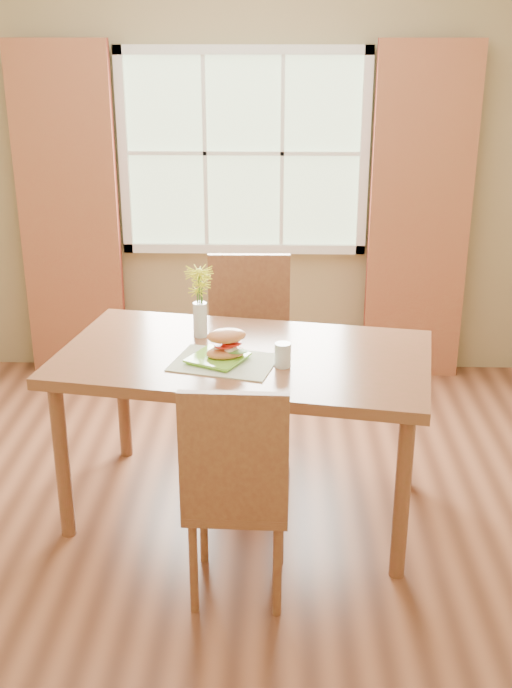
{
  "coord_description": "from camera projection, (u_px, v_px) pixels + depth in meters",
  "views": [
    {
      "loc": [
        0.23,
        -3.42,
        2.23
      ],
      "look_at": [
        0.13,
        -0.0,
        0.9
      ],
      "focal_mm": 42.0,
      "sensor_mm": 36.0,
      "label": 1
    }
  ],
  "objects": [
    {
      "name": "chair_far",
      "position": [
        249.0,
        345.0,
        4.5
      ],
      "size": [
        0.46,
        0.46,
        1.09
      ],
      "rotation": [
        0.0,
        0.0,
        0.02
      ],
      "color": "brown",
      "rests_on": "room"
    },
    {
      "name": "curtain_right",
      "position": [
        420.0,
        218.0,
        5.24
      ],
      "size": [
        0.65,
        0.08,
        2.2
      ],
      "primitive_type": "cube",
      "color": "maroon",
      "rests_on": "room"
    },
    {
      "name": "plate",
      "position": [
        218.0,
        359.0,
        3.64
      ],
      "size": [
        0.31,
        0.31,
        0.01
      ],
      "primitive_type": "cube",
      "rotation": [
        0.0,
        0.0,
        -0.47
      ],
      "color": "#7DD034",
      "rests_on": "placemat"
    },
    {
      "name": "room",
      "position": [
        226.0,
        248.0,
        3.52
      ],
      "size": [
        4.24,
        3.84,
        2.74
      ],
      "color": "brown",
      "rests_on": "ground"
    },
    {
      "name": "window",
      "position": [
        244.0,
        153.0,
        5.21
      ],
      "size": [
        1.62,
        0.06,
        1.32
      ],
      "color": "#A4BD8F",
      "rests_on": "room"
    },
    {
      "name": "water_glass",
      "position": [
        283.0,
        356.0,
        3.58
      ],
      "size": [
        0.07,
        0.07,
        0.11
      ],
      "color": "silver",
      "rests_on": "dining_table"
    },
    {
      "name": "placemat",
      "position": [
        224.0,
        362.0,
        3.63
      ],
      "size": [
        0.52,
        0.43,
        0.01
      ],
      "primitive_type": "cube",
      "rotation": [
        0.0,
        0.0,
        -0.25
      ],
      "color": "beige",
      "rests_on": "dining_table"
    },
    {
      "name": "curtain_left",
      "position": [
        69.0,
        216.0,
        5.29
      ],
      "size": [
        0.65,
        0.08,
        2.2
      ],
      "primitive_type": "cube",
      "color": "maroon",
      "rests_on": "room"
    },
    {
      "name": "chair_near",
      "position": [
        236.0,
        486.0,
        3.19
      ],
      "size": [
        0.43,
        0.43,
        1.0
      ],
      "rotation": [
        0.0,
        0.0,
        -0.03
      ],
      "color": "brown",
      "rests_on": "room"
    },
    {
      "name": "croissant_sandwich",
      "position": [
        226.0,
        344.0,
        3.63
      ],
      "size": [
        0.22,
        0.18,
        0.14
      ],
      "rotation": [
        0.0,
        0.0,
        0.35
      ],
      "color": "#E68E4E",
      "rests_on": "plate"
    },
    {
      "name": "dining_table",
      "position": [
        244.0,
        370.0,
        3.78
      ],
      "size": [
        1.85,
        1.25,
        0.84
      ],
      "rotation": [
        0.0,
        0.0,
        -0.18
      ],
      "color": "brown",
      "rests_on": "room"
    },
    {
      "name": "flower_vase",
      "position": [
        200.0,
        293.0,
        3.88
      ],
      "size": [
        0.14,
        0.14,
        0.35
      ],
      "color": "silver",
      "rests_on": "dining_table"
    }
  ]
}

